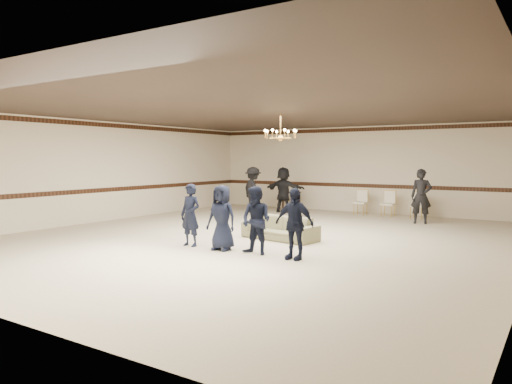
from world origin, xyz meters
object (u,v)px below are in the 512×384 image
at_px(boy_b, 222,218).
at_px(boy_c, 256,221).
at_px(adult_mid, 284,190).
at_px(banquet_chair_mid, 388,204).
at_px(settee, 280,228).
at_px(adult_right, 421,196).
at_px(banquet_chair_right, 418,205).
at_px(banquet_chair_left, 360,202).
at_px(console_table, 289,201).
at_px(adult_left, 253,190).
at_px(boy_d, 294,224).
at_px(chandelier, 281,126).
at_px(boy_a, 190,215).

height_order(boy_b, boy_c, same).
relative_size(adult_mid, banquet_chair_mid, 1.91).
height_order(settee, adult_right, adult_right).
height_order(adult_mid, banquet_chair_right, adult_mid).
distance_m(banquet_chair_left, console_table, 3.01).
relative_size(boy_b, banquet_chair_left, 1.61).
relative_size(boy_c, banquet_chair_mid, 1.61).
bearing_deg(console_table, adult_left, -109.08).
distance_m(adult_mid, banquet_chair_right, 4.77).
height_order(boy_b, settee, boy_b).
distance_m(boy_c, banquet_chair_mid, 8.03).
relative_size(boy_d, banquet_chair_mid, 1.61).
bearing_deg(console_table, settee, -63.51).
height_order(adult_left, adult_mid, same).
height_order(boy_c, adult_mid, adult_mid).
bearing_deg(banquet_chair_right, boy_b, -103.70).
relative_size(boy_b, adult_left, 0.85).
distance_m(chandelier, settee, 2.81).
relative_size(chandelier, adult_right, 0.55).
bearing_deg(adult_left, banquet_chair_left, -127.81).
distance_m(boy_d, banquet_chair_mid, 8.05).
relative_size(chandelier, console_table, 1.12).
bearing_deg(banquet_chair_mid, banquet_chair_left, 179.63).
height_order(boy_c, banquet_chair_right, boy_c).
xyz_separation_m(chandelier, adult_right, (2.73, 3.95, -2.03)).
height_order(boy_d, banquet_chair_mid, boy_d).
distance_m(boy_c, console_table, 9.04).
bearing_deg(settee, boy_d, -44.07).
bearing_deg(boy_a, banquet_chair_right, 69.86).
height_order(chandelier, adult_left, chandelier).
bearing_deg(settee, boy_b, -92.18).
distance_m(boy_b, adult_right, 7.26).
distance_m(settee, adult_left, 5.99).
xyz_separation_m(boy_d, adult_mid, (-4.33, 7.19, 0.13)).
height_order(boy_c, boy_d, same).
relative_size(banquet_chair_mid, banquet_chair_right, 1.00).
bearing_deg(adult_mid, adult_left, 36.34).
bearing_deg(adult_mid, banquet_chair_mid, -168.78).
relative_size(boy_c, console_table, 1.70).
bearing_deg(adult_right, banquet_chair_mid, 128.10).
bearing_deg(banquet_chair_mid, boy_d, -85.74).
distance_m(settee, adult_right, 5.39).
bearing_deg(chandelier, console_table, 116.54).
bearing_deg(boy_d, chandelier, 124.82).
relative_size(settee, banquet_chair_left, 2.20).
xyz_separation_m(boy_b, adult_right, (2.57, 6.79, 0.13)).
distance_m(boy_b, banquet_chair_left, 8.03).
bearing_deg(boy_a, banquet_chair_mid, 76.34).
relative_size(boy_a, banquet_chair_mid, 1.61).
bearing_deg(settee, banquet_chair_mid, 91.86).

